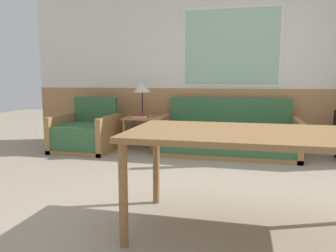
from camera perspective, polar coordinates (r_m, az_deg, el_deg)
The scene contains 8 objects.
ground_plane at distance 2.92m, azimuth 12.06°, elevation -14.30°, with size 16.00×16.00×0.00m, color gray.
wall_back at distance 5.33m, azimuth 13.11°, elevation 10.67°, with size 7.20×0.09×2.70m.
couch at distance 4.92m, azimuth 10.26°, elevation -2.01°, with size 2.01×0.82×0.82m.
armchair at distance 5.29m, azimuth -14.02°, elevation -1.43°, with size 0.89×0.86×0.82m.
side_table at distance 5.19m, azimuth -4.56°, elevation 0.61°, with size 0.50×0.50×0.52m.
table_lamp at distance 5.24m, azimuth -4.52°, elevation 6.54°, with size 0.27×0.27×0.55m.
book_stack at distance 5.10m, azimuth -4.99°, elevation 1.75°, with size 0.22×0.14×0.05m.
dining_table at distance 2.37m, azimuth 15.57°, elevation -2.58°, with size 1.83×0.93×0.74m.
Camera 1 is at (0.04, -2.70, 1.10)m, focal length 35.00 mm.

